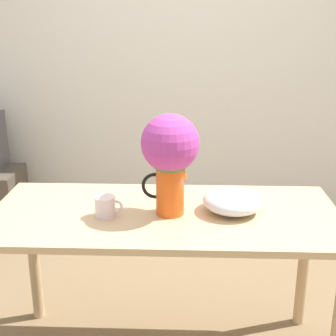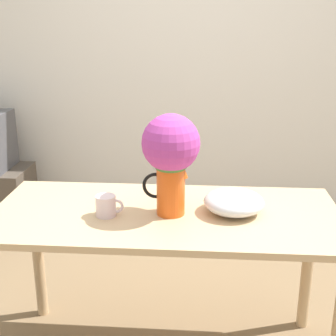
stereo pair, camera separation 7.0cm
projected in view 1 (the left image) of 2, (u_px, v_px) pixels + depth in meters
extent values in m
cube|color=silver|center=(186.00, 58.00, 3.58)|extent=(8.00, 0.05, 2.60)
cube|color=tan|center=(165.00, 215.00, 2.10)|extent=(1.57, 0.71, 0.03)
cylinder|color=tan|center=(34.00, 257.00, 2.53)|extent=(0.06, 0.06, 0.75)
cylinder|color=tan|center=(305.00, 262.00, 2.47)|extent=(0.06, 0.06, 0.75)
cylinder|color=#E05619|center=(171.00, 189.00, 2.04)|extent=(0.12, 0.12, 0.24)
cone|color=#E05619|center=(183.00, 171.00, 2.02)|extent=(0.04, 0.04, 0.06)
torus|color=black|center=(156.00, 186.00, 2.04)|extent=(0.12, 0.01, 0.12)
sphere|color=#3D7033|center=(171.00, 153.00, 1.99)|extent=(0.19, 0.19, 0.19)
sphere|color=#B23D99|center=(171.00, 143.00, 1.98)|extent=(0.25, 0.25, 0.25)
cylinder|color=silver|center=(106.00, 207.00, 2.03)|extent=(0.09, 0.09, 0.09)
torus|color=silver|center=(116.00, 207.00, 2.03)|extent=(0.06, 0.01, 0.06)
ellipsoid|color=silver|center=(233.00, 201.00, 2.08)|extent=(0.27, 0.27, 0.10)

